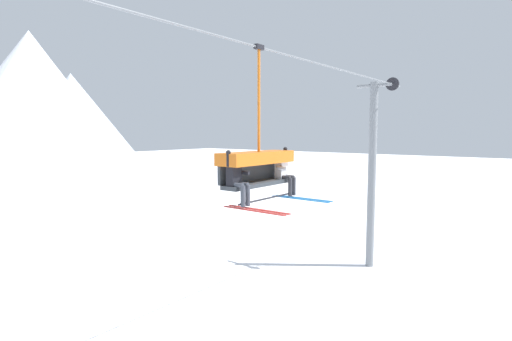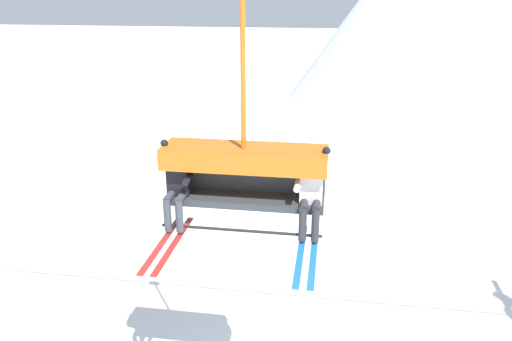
{
  "view_description": "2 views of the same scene",
  "coord_description": "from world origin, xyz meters",
  "px_view_note": "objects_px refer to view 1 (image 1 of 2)",
  "views": [
    {
      "loc": [
        -8.55,
        -6.81,
        6.15
      ],
      "look_at": [
        -0.63,
        -0.68,
        5.18
      ],
      "focal_mm": 28.0,
      "sensor_mm": 36.0,
      "label": 1
    },
    {
      "loc": [
        0.53,
        -7.4,
        7.78
      ],
      "look_at": [
        -0.5,
        -0.75,
        5.32
      ],
      "focal_mm": 35.0,
      "sensor_mm": 36.0,
      "label": 2
    }
  ],
  "objects_px": {
    "lift_tower_far": "(372,171)",
    "skier_white": "(285,172)",
    "skier_black": "(238,178)",
    "chairlift_chair": "(257,162)"
  },
  "relations": [
    {
      "from": "skier_black",
      "to": "skier_white",
      "type": "bearing_deg",
      "value": 0.0
    },
    {
      "from": "chairlift_chair",
      "to": "skier_white",
      "type": "distance_m",
      "value": 1.04
    },
    {
      "from": "skier_black",
      "to": "skier_white",
      "type": "height_order",
      "value": "same"
    },
    {
      "from": "skier_black",
      "to": "skier_white",
      "type": "xyz_separation_m",
      "value": [
        1.95,
        0.0,
        0.0
      ]
    },
    {
      "from": "skier_white",
      "to": "lift_tower_far",
      "type": "bearing_deg",
      "value": 6.21
    },
    {
      "from": "lift_tower_far",
      "to": "skier_black",
      "type": "distance_m",
      "value": 10.5
    },
    {
      "from": "lift_tower_far",
      "to": "skier_white",
      "type": "height_order",
      "value": "lift_tower_far"
    },
    {
      "from": "chairlift_chair",
      "to": "skier_white",
      "type": "height_order",
      "value": "chairlift_chair"
    },
    {
      "from": "chairlift_chair",
      "to": "skier_black",
      "type": "height_order",
      "value": "chairlift_chair"
    },
    {
      "from": "skier_black",
      "to": "skier_white",
      "type": "relative_size",
      "value": 1.0
    }
  ]
}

